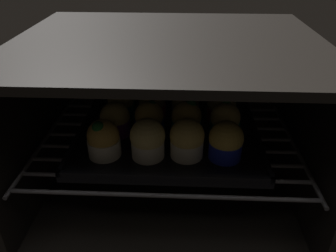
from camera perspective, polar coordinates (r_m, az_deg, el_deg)
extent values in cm
cube|color=black|center=(81.71, 0.05, -10.47)|extent=(59.00, 47.00, 1.50)
cube|color=black|center=(64.43, 0.06, 14.21)|extent=(59.00, 47.00, 1.50)
cube|color=black|center=(91.82, 0.71, 7.47)|extent=(59.00, 1.50, 34.00)
cube|color=black|center=(78.02, -21.55, 0.85)|extent=(1.50, 47.00, 34.00)
cube|color=black|center=(75.92, 22.28, -0.14)|extent=(1.50, 47.00, 34.00)
cylinder|color=#4C494C|center=(57.99, -0.82, -11.96)|extent=(54.00, 0.80, 0.80)
cylinder|color=#4C494C|center=(61.58, -0.56, -8.99)|extent=(54.00, 0.80, 0.80)
cylinder|color=#4C494C|center=(65.32, -0.33, -6.36)|extent=(54.00, 0.80, 0.80)
cylinder|color=#4C494C|center=(69.19, -0.13, -4.01)|extent=(54.00, 0.80, 0.80)
cylinder|color=#4C494C|center=(73.16, 0.05, -1.92)|extent=(54.00, 0.80, 0.80)
cylinder|color=#4C494C|center=(77.22, 0.22, -0.04)|extent=(54.00, 0.80, 0.80)
cylinder|color=#4C494C|center=(81.35, 0.36, 1.64)|extent=(54.00, 0.80, 0.80)
cylinder|color=#4C494C|center=(85.55, 0.49, 3.17)|extent=(54.00, 0.80, 0.80)
cylinder|color=#4C494C|center=(89.80, 0.61, 4.55)|extent=(54.00, 0.80, 0.80)
cylinder|color=#4C494C|center=(78.95, -19.93, -1.32)|extent=(0.80, 42.00, 0.80)
cylinder|color=#4C494C|center=(77.00, 20.58, -2.29)|extent=(0.80, 42.00, 0.80)
cube|color=black|center=(71.36, 0.00, -1.88)|extent=(38.53, 30.80, 1.20)
cube|color=black|center=(58.52, -0.69, -8.79)|extent=(38.53, 0.80, 1.00)
cube|color=black|center=(83.94, 0.48, 4.21)|extent=(38.53, 0.80, 1.00)
cube|color=black|center=(73.97, -14.76, -0.73)|extent=(0.80, 30.80, 1.00)
cube|color=black|center=(72.52, 15.07, -1.45)|extent=(0.80, 30.80, 1.00)
cylinder|color=silver|center=(65.00, -10.93, -3.58)|extent=(6.35, 6.35, 3.51)
sphere|color=gold|center=(63.57, -11.16, -1.57)|extent=(6.16, 6.16, 6.16)
sphere|color=#19511E|center=(61.61, -12.00, -0.21)|extent=(2.29, 2.29, 2.29)
cylinder|color=silver|center=(63.58, -3.48, -3.86)|extent=(6.35, 6.35, 3.51)
sphere|color=#E0CC7A|center=(62.03, -3.56, -1.67)|extent=(6.74, 6.74, 6.74)
sphere|color=#1E6023|center=(61.66, -3.82, 0.24)|extent=(2.25, 2.25, 2.25)
cylinder|color=silver|center=(63.71, 3.26, -3.77)|extent=(6.35, 6.35, 3.51)
sphere|color=#DBBC60|center=(62.18, 3.33, -1.63)|extent=(6.64, 6.64, 6.64)
cylinder|color=#1928B7|center=(64.07, 9.84, -4.01)|extent=(6.35, 6.35, 3.51)
sphere|color=gold|center=(62.66, 10.05, -2.03)|extent=(6.59, 6.59, 6.59)
sphere|color=#1E6023|center=(61.72, 10.32, -0.50)|extent=(1.99, 1.99, 1.99)
cylinder|color=#7A238C|center=(71.50, -9.02, -0.02)|extent=(6.35, 6.35, 3.51)
sphere|color=#DBBC60|center=(70.37, -9.17, 1.63)|extent=(6.33, 6.33, 6.33)
sphere|color=#28702D|center=(69.66, -9.90, 3.14)|extent=(1.62, 1.62, 1.62)
cylinder|color=#1928B7|center=(70.49, -3.23, -0.13)|extent=(6.35, 6.35, 3.51)
sphere|color=gold|center=(69.14, -3.29, 1.84)|extent=(6.11, 6.11, 6.11)
sphere|color=#19511E|center=(68.54, -2.87, 3.54)|extent=(2.26, 2.26, 2.26)
cylinder|color=#0C8C84|center=(70.39, 3.16, -0.18)|extent=(6.35, 6.35, 3.51)
sphere|color=gold|center=(69.08, 3.22, 1.74)|extent=(6.38, 6.38, 6.38)
sphere|color=#1E6023|center=(68.31, 3.92, 3.68)|extent=(2.46, 2.46, 2.46)
cylinder|color=#0C8C84|center=(70.54, 9.71, -0.53)|extent=(6.35, 6.35, 3.51)
sphere|color=#DBBC60|center=(69.14, 9.91, 1.51)|extent=(6.20, 6.20, 6.20)
sphere|color=#1E6023|center=(68.87, 10.10, 3.76)|extent=(1.85, 1.85, 1.85)
cylinder|color=#0C8C84|center=(77.83, -8.06, 2.72)|extent=(6.35, 6.35, 3.51)
sphere|color=#DBBC60|center=(76.66, -8.20, 4.47)|extent=(6.04, 6.04, 6.04)
cylinder|color=red|center=(76.97, -2.74, 2.67)|extent=(6.35, 6.35, 3.51)
sphere|color=#DBBC60|center=(75.81, -2.78, 4.40)|extent=(6.04, 6.04, 6.04)
sphere|color=#28702D|center=(75.15, -3.13, 5.63)|extent=(2.34, 2.34, 2.34)
cylinder|color=silver|center=(77.07, 2.99, 2.70)|extent=(6.35, 6.35, 3.51)
sphere|color=#DBBC60|center=(75.91, 3.04, 4.43)|extent=(6.24, 6.24, 6.24)
sphere|color=#1E6023|center=(74.58, 3.80, 6.08)|extent=(1.91, 1.91, 1.91)
cylinder|color=red|center=(77.45, 9.09, 2.48)|extent=(6.35, 6.35, 3.51)
sphere|color=#E0CC7A|center=(76.39, 9.23, 4.05)|extent=(6.68, 6.68, 6.68)
sphere|color=#1E6023|center=(74.82, 10.38, 5.69)|extent=(2.20, 2.20, 2.20)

